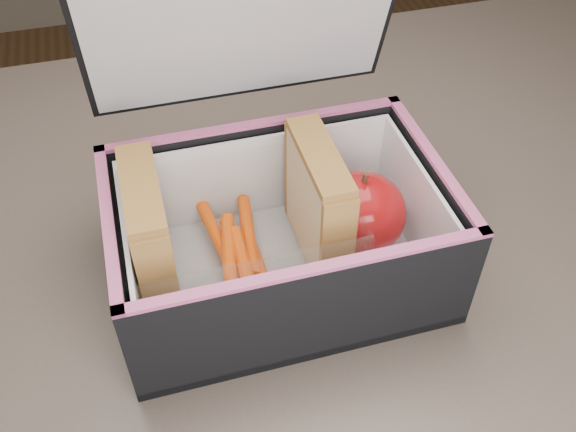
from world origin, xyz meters
name	(u,v)px	position (x,y,z in m)	size (l,w,h in m)	color
kitchen_table	(314,294)	(0.00, 0.00, 0.66)	(1.20, 0.80, 0.75)	brown
lunch_bag	(279,226)	(-0.05, -0.04, 0.81)	(0.28, 0.24, 0.27)	black
plastic_tub	(238,236)	(-0.08, -0.03, 0.80)	(0.19, 0.14, 0.08)	white
sandwich_left	(151,236)	(-0.15, -0.03, 0.82)	(0.03, 0.10, 0.11)	#CFB38A
sandwich_right	(318,204)	(-0.01, -0.03, 0.82)	(0.03, 0.10, 0.11)	#CFB38A
carrot_sticks	(241,256)	(-0.08, -0.04, 0.78)	(0.05, 0.15, 0.03)	#D13504
paper_napkin	(354,243)	(0.03, -0.03, 0.77)	(0.07, 0.08, 0.01)	white
red_apple	(361,213)	(0.03, -0.04, 0.81)	(0.09, 0.09, 0.08)	maroon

